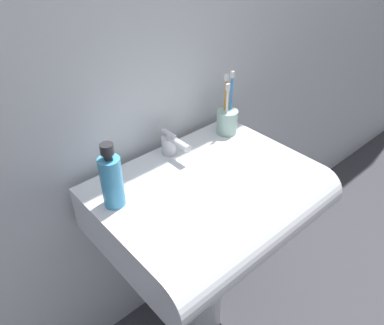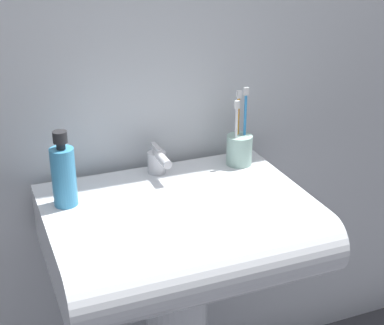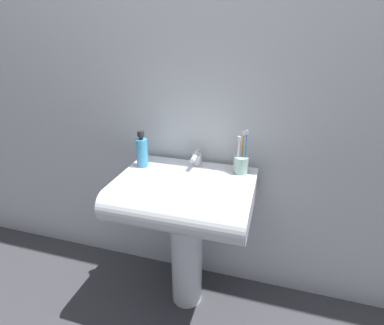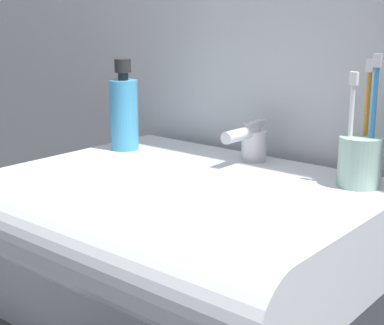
{
  "view_description": "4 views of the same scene",
  "coord_description": "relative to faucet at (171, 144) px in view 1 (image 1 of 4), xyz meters",
  "views": [
    {
      "loc": [
        -0.57,
        -0.6,
        1.35
      ],
      "look_at": [
        -0.02,
        0.03,
        0.77
      ],
      "focal_mm": 35.0,
      "sensor_mm": 36.0,
      "label": 1
    },
    {
      "loc": [
        -0.41,
        -1.14,
        1.35
      ],
      "look_at": [
        0.03,
        -0.03,
        0.82
      ],
      "focal_mm": 55.0,
      "sensor_mm": 36.0,
      "label": 2
    },
    {
      "loc": [
        0.36,
        -1.13,
        1.32
      ],
      "look_at": [
        0.03,
        -0.01,
        0.81
      ],
      "focal_mm": 28.0,
      "sensor_mm": 36.0,
      "label": 3
    },
    {
      "loc": [
        0.59,
        -0.72,
        0.99
      ],
      "look_at": [
        -0.02,
        0.02,
        0.74
      ],
      "focal_mm": 55.0,
      "sensor_mm": 36.0,
      "label": 4
    }
  ],
  "objects": [
    {
      "name": "sink_basin",
      "position": [
        -0.01,
        -0.19,
        -0.11
      ],
      "size": [
        0.6,
        0.47,
        0.14
      ],
      "color": "white",
      "rests_on": "sink_pedestal"
    },
    {
      "name": "ground_plane",
      "position": [
        -0.01,
        -0.14,
        -0.76
      ],
      "size": [
        6.0,
        6.0,
        0.0
      ],
      "primitive_type": "plane",
      "color": "#38383D",
      "rests_on": "ground"
    },
    {
      "name": "faucet",
      "position": [
        0.0,
        0.0,
        0.0
      ],
      "size": [
        0.05,
        0.11,
        0.07
      ],
      "color": "silver",
      "rests_on": "sink_basin"
    },
    {
      "name": "sink_pedestal",
      "position": [
        -0.01,
        -0.14,
        -0.47
      ],
      "size": [
        0.16,
        0.16,
        0.58
      ],
      "primitive_type": "cylinder",
      "color": "white",
      "rests_on": "ground"
    },
    {
      "name": "soap_bottle",
      "position": [
        -0.25,
        -0.08,
        0.04
      ],
      "size": [
        0.05,
        0.05,
        0.18
      ],
      "color": "#3F99CC",
      "rests_on": "sink_basin"
    },
    {
      "name": "toothbrush_cup",
      "position": [
        0.22,
        -0.02,
        0.01
      ],
      "size": [
        0.07,
        0.07,
        0.21
      ],
      "color": "#99BFB2",
      "rests_on": "sink_basin"
    }
  ]
}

